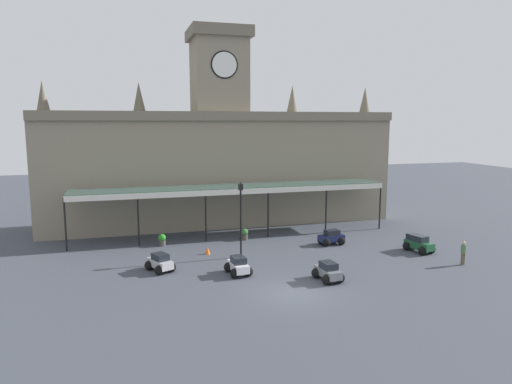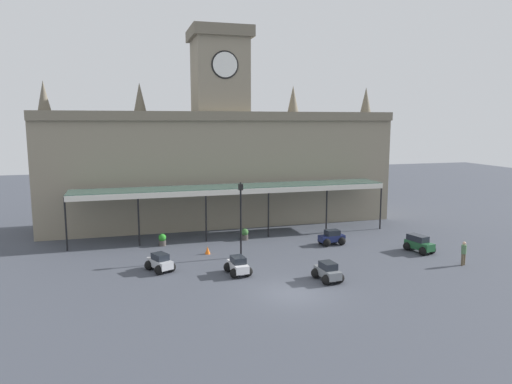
% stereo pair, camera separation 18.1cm
% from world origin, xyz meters
% --- Properties ---
extents(ground_plane, '(140.00, 140.00, 0.00)m').
position_xyz_m(ground_plane, '(0.00, 0.00, 0.00)').
color(ground_plane, '#40444E').
extents(station_building, '(32.78, 6.88, 18.29)m').
position_xyz_m(station_building, '(0.00, 20.10, 6.06)').
color(station_building, gray).
rests_on(station_building, ground).
extents(entrance_canopy, '(27.04, 3.26, 4.31)m').
position_xyz_m(entrance_canopy, '(0.00, 14.43, 4.14)').
color(entrance_canopy, '#38564C').
rests_on(entrance_canopy, ground).
extents(car_silver_sedan, '(2.01, 2.24, 1.19)m').
position_xyz_m(car_silver_sedan, '(-7.00, 6.26, 0.50)').
color(car_silver_sedan, '#B2B5BA').
rests_on(car_silver_sedan, ground).
extents(car_green_estate, '(1.85, 2.39, 1.27)m').
position_xyz_m(car_green_estate, '(12.25, 5.51, 0.56)').
color(car_green_estate, '#1E512D').
rests_on(car_green_estate, ground).
extents(car_white_sedan, '(1.63, 2.12, 1.19)m').
position_xyz_m(car_white_sedan, '(-2.20, 4.18, 0.50)').
color(car_white_sedan, silver).
rests_on(car_white_sedan, ground).
extents(car_navy_sedan, '(2.12, 1.63, 1.19)m').
position_xyz_m(car_navy_sedan, '(6.80, 9.30, 0.50)').
color(car_navy_sedan, '#19214C').
rests_on(car_navy_sedan, ground).
extents(car_grey_sedan, '(1.64, 2.12, 1.19)m').
position_xyz_m(car_grey_sedan, '(2.87, 1.45, 0.50)').
color(car_grey_sedan, slate).
rests_on(car_grey_sedan, ground).
extents(pedestrian_crossing_forecourt, '(0.38, 0.34, 1.67)m').
position_xyz_m(pedestrian_crossing_forecourt, '(13.17, 1.78, 0.91)').
color(pedestrian_crossing_forecourt, brown).
rests_on(pedestrian_crossing_forecourt, ground).
extents(victorian_lamppost, '(0.30, 0.30, 5.52)m').
position_xyz_m(victorian_lamppost, '(-1.07, 7.86, 3.39)').
color(victorian_lamppost, black).
rests_on(victorian_lamppost, ground).
extents(traffic_cone, '(0.40, 0.40, 0.57)m').
position_xyz_m(traffic_cone, '(-3.27, 9.34, 0.29)').
color(traffic_cone, orange).
rests_on(traffic_cone, ground).
extents(planter_forecourt_centre, '(0.60, 0.60, 0.96)m').
position_xyz_m(planter_forecourt_centre, '(0.47, 12.66, 0.49)').
color(planter_forecourt_centre, '#47423D').
rests_on(planter_forecourt_centre, ground).
extents(planter_near_kerb, '(0.60, 0.60, 0.96)m').
position_xyz_m(planter_near_kerb, '(-6.32, 12.67, 0.49)').
color(planter_near_kerb, '#47423D').
rests_on(planter_near_kerb, ground).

